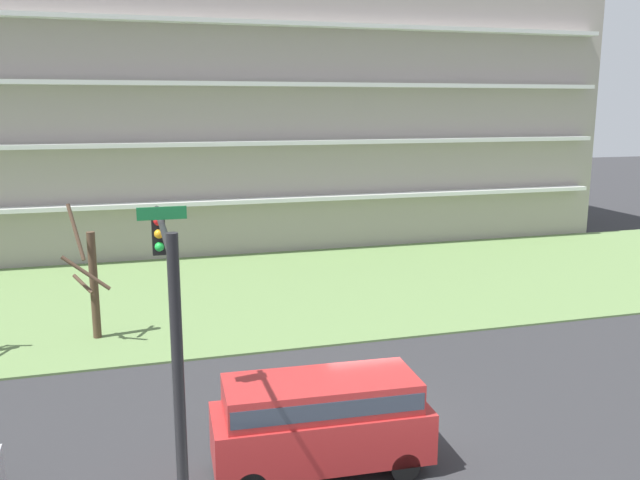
{
  "coord_description": "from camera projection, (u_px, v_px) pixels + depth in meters",
  "views": [
    {
      "loc": [
        -5.87,
        -16.15,
        8.73
      ],
      "look_at": [
        0.54,
        6.0,
        4.04
      ],
      "focal_mm": 37.26,
      "sensor_mm": 36.0,
      "label": 1
    }
  ],
  "objects": [
    {
      "name": "apartment_building",
      "position": [
        219.0,
        113.0,
        42.83
      ],
      "size": [
        48.76,
        12.05,
        16.51
      ],
      "color": "#9E938C",
      "rests_on": "ground"
    },
    {
      "name": "tree_left",
      "position": [
        92.0,
        281.0,
        24.64
      ],
      "size": [
        1.71,
        1.4,
        5.22
      ],
      "color": "#4C3828",
      "rests_on": "ground"
    },
    {
      "name": "grass_lawn_strip",
      "position": [
        263.0,
        290.0,
        31.71
      ],
      "size": [
        80.0,
        16.0,
        0.08
      ],
      "primitive_type": "cube",
      "color": "#66844C",
      "rests_on": "ground"
    },
    {
      "name": "van_red_center_left",
      "position": [
        321.0,
        417.0,
        15.91
      ],
      "size": [
        5.3,
        2.27,
        2.36
      ],
      "rotation": [
        0.0,
        0.0,
        -0.05
      ],
      "color": "#B22828",
      "rests_on": "ground"
    },
    {
      "name": "traffic_signal_mast",
      "position": [
        171.0,
        342.0,
        11.49
      ],
      "size": [
        0.9,
        5.18,
        6.93
      ],
      "color": "black",
      "rests_on": "ground"
    },
    {
      "name": "ground",
      "position": [
        361.0,
        423.0,
        18.54
      ],
      "size": [
        160.0,
        160.0,
        0.0
      ],
      "primitive_type": "plane",
      "color": "#2D2D30"
    }
  ]
}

